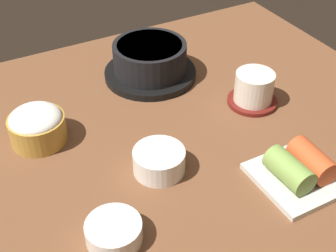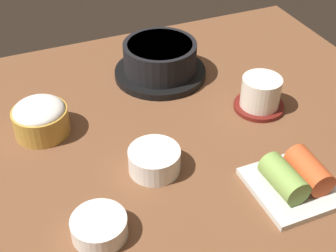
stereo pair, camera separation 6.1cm
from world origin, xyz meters
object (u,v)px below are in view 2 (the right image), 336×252
(banchan_cup_center, at_px, (154,160))
(kimchi_plate, at_px, (295,179))
(stone_pot, at_px, (160,60))
(side_bowl_near, at_px, (99,226))
(tea_cup_with_saucer, at_px, (261,95))
(rice_bowl, at_px, (40,117))

(banchan_cup_center, xyz_separation_m, kimchi_plate, (0.18, -0.12, 0.00))
(stone_pot, distance_m, kimchi_plate, 0.39)
(stone_pot, distance_m, side_bowl_near, 0.42)
(tea_cup_with_saucer, height_order, side_bowl_near, tea_cup_with_saucer)
(stone_pot, bearing_deg, rice_bowl, -160.17)
(stone_pot, bearing_deg, kimchi_plate, -79.91)
(rice_bowl, distance_m, tea_cup_with_saucer, 0.40)
(rice_bowl, height_order, side_bowl_near, rice_bowl)
(stone_pot, bearing_deg, side_bowl_near, -123.36)
(kimchi_plate, bearing_deg, stone_pot, 100.09)
(rice_bowl, xyz_separation_m, side_bowl_near, (0.03, -0.26, -0.02))
(stone_pot, relative_size, kimchi_plate, 1.47)
(tea_cup_with_saucer, bearing_deg, rice_bowl, 167.44)
(kimchi_plate, distance_m, side_bowl_near, 0.30)
(stone_pot, relative_size, banchan_cup_center, 2.26)
(stone_pot, distance_m, banchan_cup_center, 0.28)
(rice_bowl, distance_m, side_bowl_near, 0.26)
(tea_cup_with_saucer, distance_m, banchan_cup_center, 0.25)
(stone_pot, bearing_deg, tea_cup_with_saucer, -54.53)
(rice_bowl, distance_m, banchan_cup_center, 0.22)
(tea_cup_with_saucer, relative_size, banchan_cup_center, 1.14)
(banchan_cup_center, bearing_deg, side_bowl_near, -141.81)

